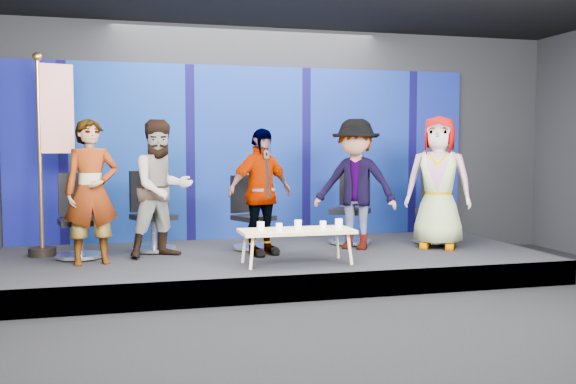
{
  "coord_description": "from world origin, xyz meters",
  "views": [
    {
      "loc": [
        -1.87,
        -5.64,
        1.69
      ],
      "look_at": [
        0.21,
        2.4,
        1.1
      ],
      "focal_mm": 40.0,
      "sensor_mm": 36.0,
      "label": 1
    }
  ],
  "objects_px": {
    "flag_stand": "(51,149)",
    "mug_a": "(261,226)",
    "mug_e": "(339,223)",
    "panelist_a": "(91,192)",
    "panelist_c": "(260,192)",
    "mug_c": "(298,224)",
    "chair_a": "(79,230)",
    "chair_b": "(152,225)",
    "panelist_e": "(438,182)",
    "mug_b": "(279,227)",
    "chair_c": "(251,225)",
    "coffee_table": "(297,232)",
    "chair_d": "(351,219)",
    "panelist_b": "(162,189)",
    "panelist_d": "(355,184)",
    "chair_e": "(435,217)",
    "mug_d": "(323,225)"
  },
  "relations": [
    {
      "from": "flag_stand",
      "to": "mug_a",
      "type": "bearing_deg",
      "value": -40.48
    },
    {
      "from": "mug_e",
      "to": "panelist_a",
      "type": "bearing_deg",
      "value": 168.88
    },
    {
      "from": "panelist_c",
      "to": "flag_stand",
      "type": "xyz_separation_m",
      "value": [
        -2.58,
        0.64,
        0.55
      ]
    },
    {
      "from": "mug_c",
      "to": "panelist_c",
      "type": "bearing_deg",
      "value": 115.81
    },
    {
      "from": "chair_a",
      "to": "panelist_c",
      "type": "height_order",
      "value": "panelist_c"
    },
    {
      "from": "chair_b",
      "to": "panelist_e",
      "type": "bearing_deg",
      "value": -33.46
    },
    {
      "from": "panelist_c",
      "to": "mug_b",
      "type": "distance_m",
      "value": 0.89
    },
    {
      "from": "chair_c",
      "to": "coffee_table",
      "type": "bearing_deg",
      "value": -99.88
    },
    {
      "from": "chair_d",
      "to": "chair_c",
      "type": "bearing_deg",
      "value": -138.07
    },
    {
      "from": "panelist_a",
      "to": "mug_e",
      "type": "distance_m",
      "value": 2.97
    },
    {
      "from": "mug_e",
      "to": "flag_stand",
      "type": "distance_m",
      "value": 3.77
    },
    {
      "from": "panelist_a",
      "to": "panelist_b",
      "type": "relative_size",
      "value": 0.99
    },
    {
      "from": "panelist_a",
      "to": "panelist_d",
      "type": "distance_m",
      "value": 3.43
    },
    {
      "from": "chair_c",
      "to": "chair_e",
      "type": "height_order",
      "value": "chair_e"
    },
    {
      "from": "panelist_e",
      "to": "flag_stand",
      "type": "distance_m",
      "value": 5.13
    },
    {
      "from": "mug_b",
      "to": "chair_d",
      "type": "bearing_deg",
      "value": 45.99
    },
    {
      "from": "coffee_table",
      "to": "flag_stand",
      "type": "xyz_separation_m",
      "value": [
        -2.87,
        1.36,
        0.98
      ]
    },
    {
      "from": "mug_d",
      "to": "chair_b",
      "type": "bearing_deg",
      "value": 144.34
    },
    {
      "from": "chair_b",
      "to": "mug_b",
      "type": "xyz_separation_m",
      "value": [
        1.39,
        -1.49,
        0.11
      ]
    },
    {
      "from": "panelist_d",
      "to": "panelist_e",
      "type": "relative_size",
      "value": 0.98
    },
    {
      "from": "mug_b",
      "to": "mug_e",
      "type": "relative_size",
      "value": 0.85
    },
    {
      "from": "panelist_b",
      "to": "mug_e",
      "type": "relative_size",
      "value": 16.1
    },
    {
      "from": "mug_d",
      "to": "mug_e",
      "type": "bearing_deg",
      "value": 9.82
    },
    {
      "from": "flag_stand",
      "to": "panelist_a",
      "type": "bearing_deg",
      "value": -67.08
    },
    {
      "from": "coffee_table",
      "to": "mug_c",
      "type": "distance_m",
      "value": 0.11
    },
    {
      "from": "chair_c",
      "to": "coffee_table",
      "type": "relative_size",
      "value": 0.75
    },
    {
      "from": "panelist_b",
      "to": "chair_e",
      "type": "relative_size",
      "value": 1.55
    },
    {
      "from": "chair_a",
      "to": "panelist_c",
      "type": "bearing_deg",
      "value": -19.57
    },
    {
      "from": "panelist_d",
      "to": "chair_b",
      "type": "bearing_deg",
      "value": -154.8
    },
    {
      "from": "chair_a",
      "to": "chair_c",
      "type": "relative_size",
      "value": 1.06
    },
    {
      "from": "panelist_b",
      "to": "chair_d",
      "type": "bearing_deg",
      "value": -12.64
    },
    {
      "from": "mug_e",
      "to": "mug_c",
      "type": "bearing_deg",
      "value": 176.86
    },
    {
      "from": "panelist_b",
      "to": "mug_b",
      "type": "xyz_separation_m",
      "value": [
        1.28,
        -1.0,
        -0.41
      ]
    },
    {
      "from": "panelist_c",
      "to": "flag_stand",
      "type": "height_order",
      "value": "flag_stand"
    },
    {
      "from": "mug_b",
      "to": "chair_b",
      "type": "bearing_deg",
      "value": 132.88
    },
    {
      "from": "mug_a",
      "to": "mug_d",
      "type": "relative_size",
      "value": 1.12
    },
    {
      "from": "chair_c",
      "to": "panelist_e",
      "type": "distance_m",
      "value": 2.62
    },
    {
      "from": "panelist_d",
      "to": "flag_stand",
      "type": "distance_m",
      "value": 4.0
    },
    {
      "from": "coffee_table",
      "to": "chair_e",
      "type": "bearing_deg",
      "value": 25.38
    },
    {
      "from": "chair_d",
      "to": "mug_a",
      "type": "xyz_separation_m",
      "value": [
        -1.62,
        -1.37,
        0.11
      ]
    },
    {
      "from": "chair_d",
      "to": "coffee_table",
      "type": "bearing_deg",
      "value": -94.96
    },
    {
      "from": "chair_b",
      "to": "chair_c",
      "type": "height_order",
      "value": "chair_b"
    },
    {
      "from": "chair_a",
      "to": "flag_stand",
      "type": "relative_size",
      "value": 0.41
    },
    {
      "from": "chair_e",
      "to": "mug_d",
      "type": "relative_size",
      "value": 12.26
    },
    {
      "from": "coffee_table",
      "to": "mug_b",
      "type": "distance_m",
      "value": 0.27
    },
    {
      "from": "panelist_c",
      "to": "mug_d",
      "type": "height_order",
      "value": "panelist_c"
    },
    {
      "from": "panelist_c",
      "to": "panelist_e",
      "type": "height_order",
      "value": "panelist_e"
    },
    {
      "from": "panelist_d",
      "to": "mug_d",
      "type": "height_order",
      "value": "panelist_d"
    },
    {
      "from": "mug_e",
      "to": "chair_b",
      "type": "bearing_deg",
      "value": 147.78
    },
    {
      "from": "chair_b",
      "to": "flag_stand",
      "type": "bearing_deg",
      "value": 159.15
    }
  ]
}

